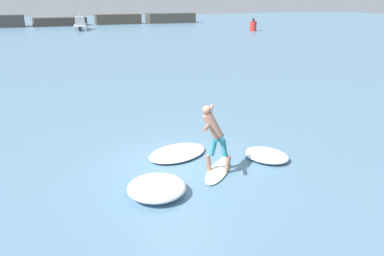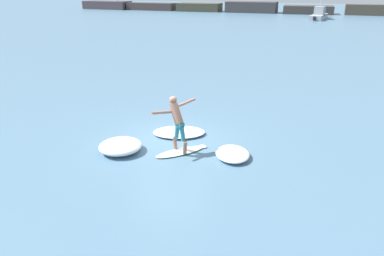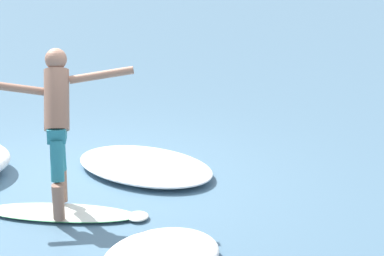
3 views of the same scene
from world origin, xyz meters
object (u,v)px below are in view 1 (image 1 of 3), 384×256
(surfer, at_px, (214,132))
(channel_marker_buoy, at_px, (253,26))
(fishing_boat_near_jetty, at_px, (80,25))
(surfboard, at_px, (218,171))

(surfer, xyz_separation_m, channel_marker_buoy, (26.28, 39.50, -0.43))
(fishing_boat_near_jetty, height_order, channel_marker_buoy, fishing_boat_near_jetty)
(surfboard, distance_m, channel_marker_buoy, 47.41)
(channel_marker_buoy, bearing_deg, fishing_boat_near_jetty, 150.72)
(surfer, height_order, channel_marker_buoy, surfer)
(surfboard, height_order, surfer, surfer)
(channel_marker_buoy, bearing_deg, surfer, -123.63)
(fishing_boat_near_jetty, xyz_separation_m, channel_marker_buoy, (22.58, -12.66, 0.10))
(surfboard, relative_size, fishing_boat_near_jetty, 0.21)
(surfer, distance_m, channel_marker_buoy, 47.44)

